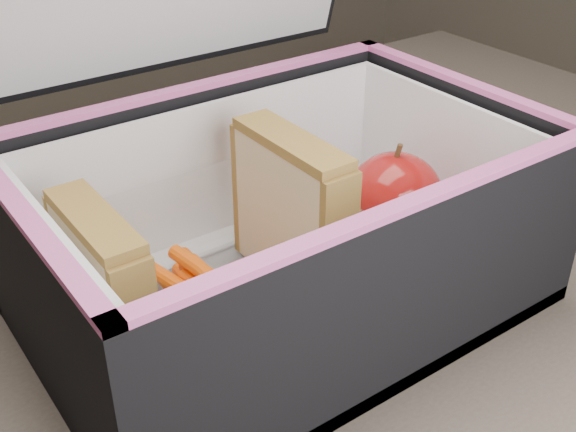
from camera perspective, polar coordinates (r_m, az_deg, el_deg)
name	(u,v)px	position (r m, az deg, el deg)	size (l,w,h in m)	color
kitchen_table	(257,404)	(0.57, -2.45, -14.64)	(1.20, 0.80, 0.75)	#62554B
lunch_bag	(280,212)	(0.48, -0.61, 0.28)	(0.34, 0.28, 0.34)	black
plastic_tub	(206,270)	(0.46, -6.48, -4.28)	(0.18, 0.13, 0.07)	white
sandwich_left	(104,287)	(0.43, -14.32, -5.49)	(0.02, 0.09, 0.10)	beige
sandwich_right	(291,211)	(0.48, 0.28, 0.37)	(0.03, 0.10, 0.11)	beige
carrot_sticks	(205,291)	(0.47, -6.56, -5.94)	(0.05, 0.13, 0.03)	#F15000
paper_napkin	(384,240)	(0.55, 7.62, -1.88)	(0.08, 0.08, 0.01)	white
red_apple	(394,196)	(0.54, 8.41, 1.56)	(0.09, 0.09, 0.08)	maroon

